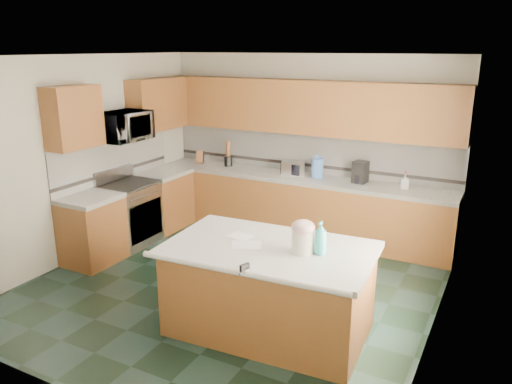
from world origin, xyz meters
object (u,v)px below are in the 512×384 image
Objects in this scene: island_base at (269,292)px; soap_bottle_island at (321,238)px; knife_block at (200,157)px; island_top at (269,249)px; toaster_oven at (293,168)px; coffee_maker at (360,172)px; treat_jar at (303,241)px.

island_base is 0.82m from soap_bottle_island.
knife_block is at bearing 141.04° from soap_bottle_island.
island_base is 5.98× the size of soap_bottle_island.
island_top is (0.00, -0.00, 0.46)m from island_base.
soap_bottle_island reaches higher than toaster_oven.
coffee_maker reaches higher than toaster_oven.
coffee_maker reaches higher than island_top.
island_base is 0.69m from treat_jar.
coffee_maker is at bearing 84.39° from island_base.
knife_block reaches higher than island_base.
island_top is 0.54m from soap_bottle_island.
treat_jar is 2.73m from coffee_maker.
island_top is at bearing -93.76° from island_base.
island_top is 9.25× the size of treat_jar.
toaster_oven is at bearing -20.03° from knife_block.
knife_block is (-3.13, 2.65, -0.06)m from soap_bottle_island.
soap_bottle_island is (0.50, 0.06, 0.19)m from island_top.
knife_block is 0.59× the size of toaster_oven.
soap_bottle_island is 4.10m from knife_block.
soap_bottle_island reaches higher than island_top.
island_top is at bearing -172.06° from soap_bottle_island.
knife_block reaches higher than toaster_oven.
knife_block is 1.69m from toaster_oven.
treat_jar is 2.98m from toaster_oven.
toaster_oven is (-0.94, 2.70, 0.59)m from island_base.
soap_bottle_island is at bearing -83.45° from toaster_oven.
soap_bottle_island reaches higher than knife_block.
knife_block is 2.72m from coffee_maker.
island_base is at bearing -65.79° from knife_block.
soap_bottle_island reaches higher than island_base.
treat_jar is 4.01m from knife_block.
island_top is at bearing -179.34° from treat_jar.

